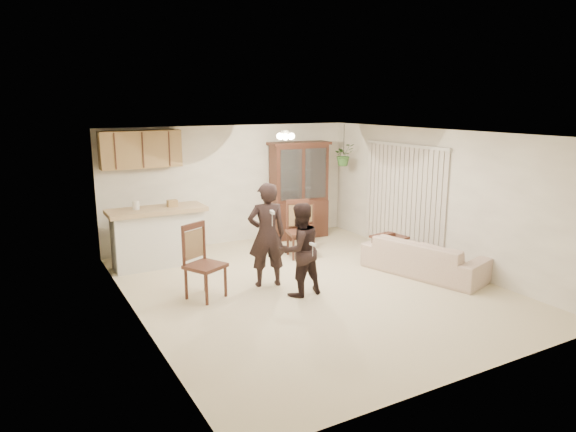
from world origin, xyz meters
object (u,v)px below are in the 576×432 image
chair_bar (206,278)px  sofa (424,254)px  adult (267,232)px  side_table (389,251)px  chair_hutch_left (301,241)px  child (300,253)px  china_hutch (299,191)px  chair_hutch_right (302,230)px

chair_bar → sofa: bearing=-38.7°
adult → side_table: bearing=-170.5°
sofa → chair_hutch_left: chair_hutch_left is taller
sofa → side_table: (-0.26, 0.64, -0.07)m
child → adult: bearing=-72.2°
china_hutch → chair_bar: (-3.12, -2.51, -0.72)m
chair_bar → chair_hutch_left: 2.64m
child → chair_hutch_left: (1.04, 1.74, -0.36)m
chair_bar → chair_hutch_right: (2.93, 2.05, -0.06)m
chair_bar → chair_hutch_left: bearing=-0.8°
adult → china_hutch: size_ratio=0.85×
chair_bar → side_table: bearing=-29.2°
child → side_table: 2.22m
child → chair_bar: bearing=-27.5°
china_hutch → chair_bar: bearing=-136.3°
chair_bar → chair_hutch_right: size_ratio=1.23×
sofa → china_hutch: size_ratio=0.88×
chair_hutch_right → sofa: bearing=109.0°
sofa → chair_bar: bearing=61.2°
chair_hutch_right → adult: bearing=50.2°
sofa → side_table: bearing=5.5°
adult → chair_hutch_right: adult is taller
adult → child: size_ratio=1.33×
chair_bar → chair_hutch_right: bearing=8.3°
adult → sofa: bearing=176.8°
child → chair_hutch_left: size_ratio=1.21×
china_hutch → chair_hutch_right: 0.93m
sofa → adult: 2.84m
sofa → chair_hutch_left: size_ratio=1.69×
china_hutch → chair_hutch_left: size_ratio=1.91×
chair_bar → chair_hutch_left: (2.37, 1.15, -0.01)m
china_hutch → adult: bearing=-124.7°
sofa → adult: adult is taller
sofa → chair_bar: 3.83m
side_table → china_hutch: bearing=97.8°
sofa → chair_hutch_right: chair_hutch_right is taller
adult → side_table: (2.40, -0.20, -0.60)m
adult → chair_hutch_left: 1.79m
sofa → chair_hutch_right: 2.96m
side_table → adult: bearing=175.2°
china_hutch → chair_bar: 4.07m
adult → side_table: adult is taller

